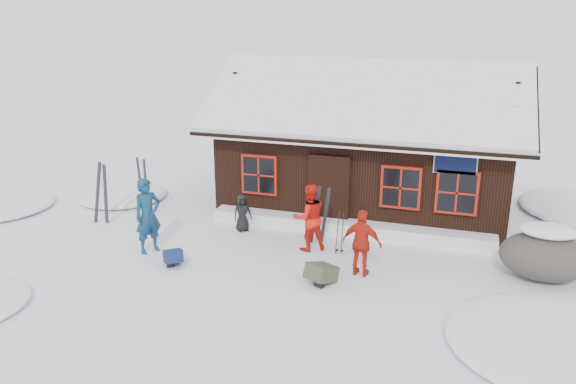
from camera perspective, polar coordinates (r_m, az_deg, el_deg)
name	(u,v)px	position (r m, az deg, el deg)	size (l,w,h in m)	color
ground	(268,259)	(13.62, -2.09, -6.83)	(120.00, 120.00, 0.00)	white
mountain_hut	(368,153)	(17.32, 8.16, 3.97)	(8.90, 6.09, 4.42)	black
snow_drift	(348,227)	(15.18, 6.14, -3.53)	(7.60, 0.60, 0.35)	white
snow_mounds	(351,239)	(14.87, 6.39, -4.74)	(20.60, 13.20, 0.48)	white
skier_teal	(148,216)	(14.11, -14.04, -2.35)	(0.69, 0.45, 1.88)	navy
skier_orange_left	(309,217)	(13.84, 2.17, -2.59)	(0.83, 0.65, 1.70)	red
skier_orange_right	(362,243)	(12.63, 7.53, -5.18)	(0.91, 0.38, 1.56)	red
skier_crouched	(242,213)	(15.18, -4.65, -2.12)	(0.50, 0.33, 1.03)	black
boulder	(545,255)	(13.69, 24.66, -5.80)	(1.94, 1.45, 1.14)	#554B44
ski_pair_left	(102,194)	(16.36, -18.41, -0.20)	(0.67, 0.24, 1.83)	black
ski_pair_mid	(144,190)	(16.43, -14.45, 0.23)	(0.45, 0.28, 1.83)	black
ski_pair_right	(320,216)	(14.31, 3.28, -2.42)	(0.55, 0.15, 1.56)	black
ski_poles	(340,233)	(13.77, 5.29, -4.20)	(0.20, 0.10, 1.15)	black
backpack_blue	(173,259)	(13.54, -11.58, -6.67)	(0.41, 0.54, 0.30)	#122350
backpack_olive	(321,276)	(12.42, 3.40, -8.52)	(0.49, 0.65, 0.35)	#403F2E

